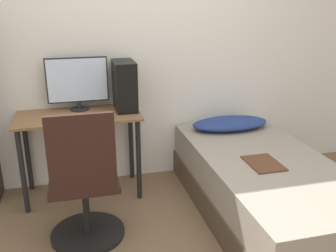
{
  "coord_description": "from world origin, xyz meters",
  "views": [
    {
      "loc": [
        -0.55,
        -1.9,
        1.73
      ],
      "look_at": [
        0.15,
        0.84,
        0.75
      ],
      "focal_mm": 40.0,
      "sensor_mm": 36.0,
      "label": 1
    }
  ],
  "objects_px": {
    "monitor": "(77,82)",
    "keyboard": "(82,117)",
    "pc_tower": "(125,86)",
    "bed": "(264,188)",
    "office_chair": "(85,193)"
  },
  "relations": [
    {
      "from": "monitor",
      "to": "keyboard",
      "type": "xyz_separation_m",
      "value": [
        0.01,
        -0.26,
        -0.24
      ]
    },
    {
      "from": "monitor",
      "to": "keyboard",
      "type": "height_order",
      "value": "monitor"
    },
    {
      "from": "keyboard",
      "to": "pc_tower",
      "type": "relative_size",
      "value": 0.89
    },
    {
      "from": "bed",
      "to": "monitor",
      "type": "bearing_deg",
      "value": 147.32
    },
    {
      "from": "office_chair",
      "to": "bed",
      "type": "height_order",
      "value": "office_chair"
    },
    {
      "from": "office_chair",
      "to": "monitor",
      "type": "height_order",
      "value": "monitor"
    },
    {
      "from": "bed",
      "to": "keyboard",
      "type": "distance_m",
      "value": 1.62
    },
    {
      "from": "office_chair",
      "to": "monitor",
      "type": "relative_size",
      "value": 1.94
    },
    {
      "from": "bed",
      "to": "pc_tower",
      "type": "bearing_deg",
      "value": 141.07
    },
    {
      "from": "monitor",
      "to": "bed",
      "type": "bearing_deg",
      "value": -32.68
    },
    {
      "from": "bed",
      "to": "office_chair",
      "type": "bearing_deg",
      "value": 179.45
    },
    {
      "from": "monitor",
      "to": "pc_tower",
      "type": "distance_m",
      "value": 0.41
    },
    {
      "from": "pc_tower",
      "to": "monitor",
      "type": "bearing_deg",
      "value": 167.18
    },
    {
      "from": "office_chair",
      "to": "bed",
      "type": "relative_size",
      "value": 0.52
    },
    {
      "from": "monitor",
      "to": "pc_tower",
      "type": "bearing_deg",
      "value": -12.82
    }
  ]
}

